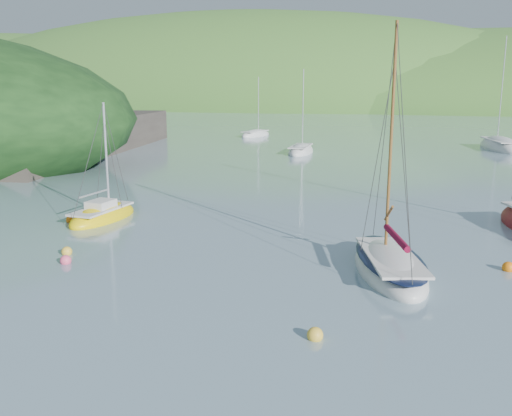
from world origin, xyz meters
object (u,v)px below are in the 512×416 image
(distant_sloop_b, at_px, (500,147))
(distant_sloop_c, at_px, (256,135))
(sailboat_yellow, at_px, (103,216))
(daysailer_white, at_px, (390,267))
(distant_sloop_a, at_px, (301,152))

(distant_sloop_b, xyz_separation_m, distant_sloop_c, (-29.60, 6.13, -0.05))
(sailboat_yellow, bearing_deg, daysailer_white, -12.37)
(distant_sloop_b, bearing_deg, sailboat_yellow, -132.67)
(sailboat_yellow, relative_size, distant_sloop_a, 0.73)
(distant_sloop_c, bearing_deg, distant_sloop_a, -43.19)
(sailboat_yellow, bearing_deg, distant_sloop_a, 86.91)
(daysailer_white, xyz_separation_m, distant_sloop_a, (-12.04, 35.06, -0.06))
(daysailer_white, relative_size, sailboat_yellow, 1.49)
(daysailer_white, xyz_separation_m, sailboat_yellow, (-15.11, 4.03, -0.06))
(daysailer_white, height_order, distant_sloop_a, daysailer_white)
(daysailer_white, bearing_deg, distant_sloop_c, 95.02)
(daysailer_white, xyz_separation_m, distant_sloop_c, (-22.14, 51.06, -0.07))
(distant_sloop_a, relative_size, distant_sloop_c, 1.08)
(sailboat_yellow, distance_m, distant_sloop_b, 46.71)
(daysailer_white, relative_size, distant_sloop_a, 1.09)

